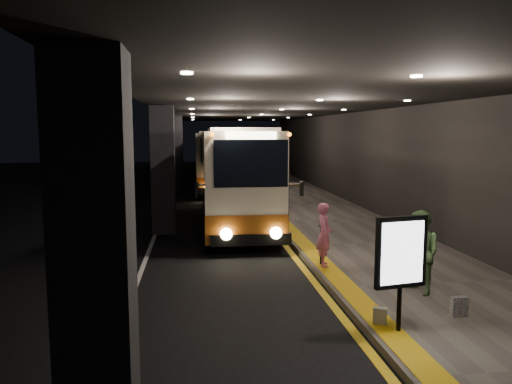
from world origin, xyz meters
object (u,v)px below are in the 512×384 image
passenger_waiting_green (421,252)px  bag_plain (380,316)px  info_sign (401,254)px  passenger_boarding (324,235)px  coach_main (235,179)px  coach_second (216,162)px  bag_polka (459,307)px  stanchion_post (321,245)px

passenger_waiting_green → bag_plain: bearing=-57.8°
info_sign → passenger_waiting_green: bearing=45.6°
passenger_boarding → bag_plain: passenger_boarding is taller
coach_main → coach_second: 11.43m
passenger_boarding → bag_polka: (1.58, -3.68, -0.62)m
passenger_boarding → stanchion_post: 0.33m
passenger_boarding → coach_main: bearing=18.9°
coach_second → passenger_waiting_green: 21.21m
bag_polka → info_sign: bearing=-159.1°
passenger_waiting_green → info_sign: size_ratio=0.88×
stanchion_post → coach_main: bearing=103.0°
passenger_boarding → info_sign: info_sign is taller
info_sign → stanchion_post: 4.43m
passenger_boarding → info_sign: 4.25m
coach_main → passenger_boarding: coach_main is taller
bag_polka → passenger_boarding: bearing=113.3°
bag_polka → stanchion_post: size_ratio=0.37×
coach_second → coach_main: bearing=-87.8°
passenger_boarding → stanchion_post: passenger_boarding is taller
coach_second → info_sign: 22.92m
bag_polka → passenger_waiting_green: bearing=95.6°
info_sign → stanchion_post: (-0.25, 4.34, -0.84)m
bag_plain → stanchion_post: 4.01m
coach_second → stanchion_post: size_ratio=10.88×
bag_polka → bag_plain: 1.59m
bag_plain → stanchion_post: bearing=90.7°
info_sign → coach_second: bearing=84.4°
coach_main → bag_polka: bearing=-72.2°
passenger_boarding → passenger_waiting_green: 2.74m
bag_polka → stanchion_post: (-1.63, 3.81, 0.32)m
passenger_boarding → stanchion_post: size_ratio=1.60×
passenger_boarding → info_sign: (0.20, -4.21, 0.54)m
passenger_waiting_green → stanchion_post: size_ratio=1.74×
info_sign → bag_polka: bearing=10.0°
passenger_waiting_green → bag_polka: (0.13, -1.36, -0.69)m
stanchion_post → coach_second: bearing=95.8°
stanchion_post → passenger_waiting_green: bearing=-58.6°
bag_plain → info_sign: 1.26m
coach_second → bag_polka: bearing=-80.1°
coach_main → passenger_boarding: 7.41m
coach_second → info_sign: coach_second is taller
coach_main → info_sign: bearing=-79.5°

